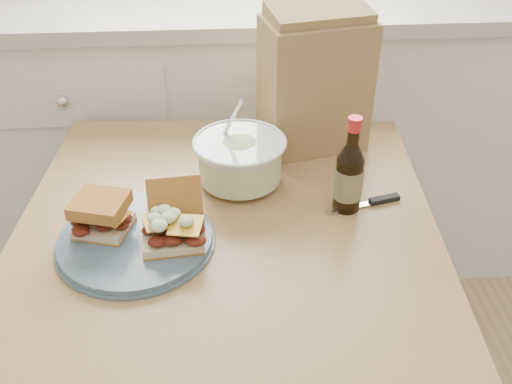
{
  "coord_description": "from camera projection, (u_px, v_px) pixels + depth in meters",
  "views": [
    {
      "loc": [
        -0.08,
        -0.04,
        1.43
      ],
      "look_at": [
        -0.02,
        0.87,
        0.79
      ],
      "focal_mm": 40.0,
      "sensor_mm": 36.0,
      "label": 1
    }
  ],
  "objects": [
    {
      "name": "beer_bottle",
      "position": [
        349.0,
        176.0,
        1.16
      ],
      "size": [
        0.06,
        0.06,
        0.21
      ],
      "rotation": [
        0.0,
        0.0,
        0.04
      ],
      "color": "black",
      "rests_on": "dining_table"
    },
    {
      "name": "dining_table",
      "position": [
        229.0,
        257.0,
        1.23
      ],
      "size": [
        0.91,
        0.91,
        0.71
      ],
      "rotation": [
        0.0,
        0.0,
        -0.07
      ],
      "color": "#A9874F",
      "rests_on": "ground"
    },
    {
      "name": "plate",
      "position": [
        136.0,
        240.0,
        1.1
      ],
      "size": [
        0.3,
        0.3,
        0.02
      ],
      "primitive_type": "cylinder",
      "color": "#476073",
      "rests_on": "dining_table"
    },
    {
      "name": "sandwich_right",
      "position": [
        173.0,
        220.0,
        1.09
      ],
      "size": [
        0.12,
        0.16,
        0.1
      ],
      "rotation": [
        0.0,
        0.0,
        0.1
      ],
      "color": "beige",
      "rests_on": "plate"
    },
    {
      "name": "paper_bag",
      "position": [
        314.0,
        85.0,
        1.34
      ],
      "size": [
        0.27,
        0.2,
        0.31
      ],
      "primitive_type": "cube",
      "rotation": [
        0.0,
        0.0,
        0.21
      ],
      "color": "olive",
      "rests_on": "dining_table"
    },
    {
      "name": "coleslaw_bowl",
      "position": [
        240.0,
        162.0,
        1.25
      ],
      "size": [
        0.21,
        0.21,
        0.2
      ],
      "color": "silver",
      "rests_on": "dining_table"
    },
    {
      "name": "knife",
      "position": [
        375.0,
        201.0,
        1.21
      ],
      "size": [
        0.17,
        0.06,
        0.01
      ],
      "rotation": [
        0.0,
        0.0,
        0.25
      ],
      "color": "silver",
      "rests_on": "dining_table"
    },
    {
      "name": "sandwich_left",
      "position": [
        102.0,
        214.0,
        1.09
      ],
      "size": [
        0.12,
        0.11,
        0.07
      ],
      "rotation": [
        0.0,
        0.0,
        -0.27
      ],
      "color": "beige",
      "rests_on": "plate"
    },
    {
      "name": "cabinet_run",
      "position": [
        244.0,
        130.0,
        1.97
      ],
      "size": [
        2.5,
        0.64,
        0.94
      ],
      "color": "silver",
      "rests_on": "ground"
    }
  ]
}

